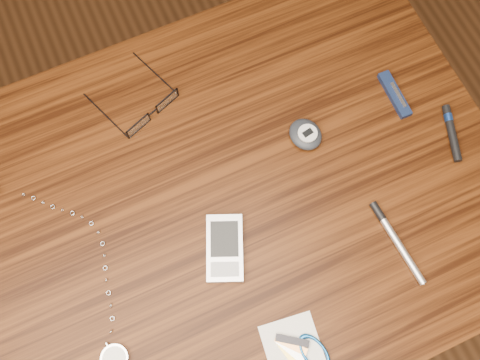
{
  "coord_description": "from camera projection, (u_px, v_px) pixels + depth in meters",
  "views": [
    {
      "loc": [
        -0.05,
        -0.23,
        1.59
      ],
      "look_at": [
        0.07,
        0.02,
        0.76
      ],
      "focal_mm": 40.0,
      "sensor_mm": 36.0,
      "label": 1
    }
  ],
  "objects": [
    {
      "name": "pocket_knife",
      "position": [
        395.0,
        95.0,
        0.93
      ],
      "size": [
        0.02,
        0.09,
        0.01
      ],
      "color": "#13213C",
      "rests_on": "desk"
    },
    {
      "name": "ground",
      "position": [
        222.0,
        276.0,
        1.58
      ],
      "size": [
        3.8,
        3.8,
        0.0
      ],
      "primitive_type": "plane",
      "color": "#472814",
      "rests_on": "ground"
    },
    {
      "name": "desk",
      "position": [
        210.0,
        223.0,
        0.96
      ],
      "size": [
        1.0,
        0.7,
        0.75
      ],
      "color": "#3A1B09",
      "rests_on": "ground"
    },
    {
      "name": "pda_phone",
      "position": [
        225.0,
        248.0,
        0.84
      ],
      "size": [
        0.09,
        0.12,
        0.02
      ],
      "color": "#BBBBC0",
      "rests_on": "desk"
    },
    {
      "name": "black_blue_pen",
      "position": [
        451.0,
        131.0,
        0.9
      ],
      "size": [
        0.05,
        0.1,
        0.01
      ],
      "color": "black",
      "rests_on": "desk"
    },
    {
      "name": "silver_pen",
      "position": [
        393.0,
        236.0,
        0.85
      ],
      "size": [
        0.02,
        0.15,
        0.01
      ],
      "color": "silver",
      "rests_on": "desk"
    },
    {
      "name": "pedometer",
      "position": [
        306.0,
        134.0,
        0.9
      ],
      "size": [
        0.06,
        0.07,
        0.02
      ],
      "color": "#1F2229",
      "rests_on": "desk"
    },
    {
      "name": "pocket_watch",
      "position": [
        112.0,
        350.0,
        0.79
      ],
      "size": [
        0.1,
        0.32,
        0.01
      ],
      "color": "silver",
      "rests_on": "desk"
    },
    {
      "name": "notepad_keys",
      "position": [
        304.0,
        351.0,
        0.79
      ],
      "size": [
        0.1,
        0.1,
        0.01
      ],
      "color": "white",
      "rests_on": "desk"
    },
    {
      "name": "eyeglasses",
      "position": [
        150.0,
        111.0,
        0.91
      ],
      "size": [
        0.15,
        0.15,
        0.03
      ],
      "color": "black",
      "rests_on": "desk"
    }
  ]
}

